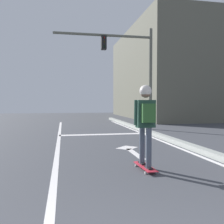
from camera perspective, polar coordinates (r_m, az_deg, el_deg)
lane_line_center at (r=6.77m, az=-12.44°, el=-9.08°), size 0.12×20.00×0.01m
lane_line_curbside at (r=7.52m, az=15.13°, el=-7.96°), size 0.12×20.00×0.01m
stop_bar at (r=10.27m, az=-1.87°, el=-5.13°), size 3.60×0.40×0.01m
lane_arrow_stem at (r=6.51m, az=5.39°, el=-9.49°), size 0.16×1.40×0.01m
lane_arrow_head at (r=7.32m, az=3.48°, el=-8.17°), size 0.71×0.71×0.01m
curb_strip at (r=7.62m, az=16.84°, el=-7.33°), size 0.24×24.00×0.14m
skateboard at (r=5.06m, az=7.61°, el=-12.30°), size 0.25×0.83×0.07m
skater at (r=4.88m, az=7.75°, el=-0.80°), size 0.45×0.60×1.59m
traffic_signal_mast at (r=12.12m, az=3.93°, el=11.70°), size 4.69×0.34×4.87m
building_block at (r=23.17m, az=16.66°, el=8.13°), size 10.56×12.97×7.44m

